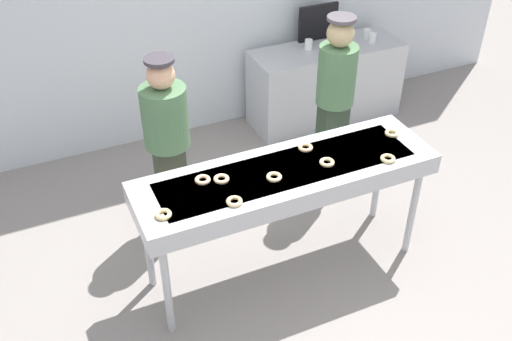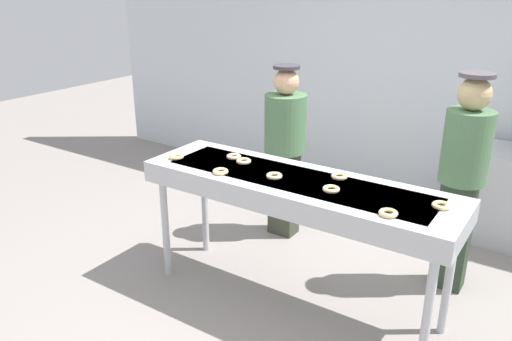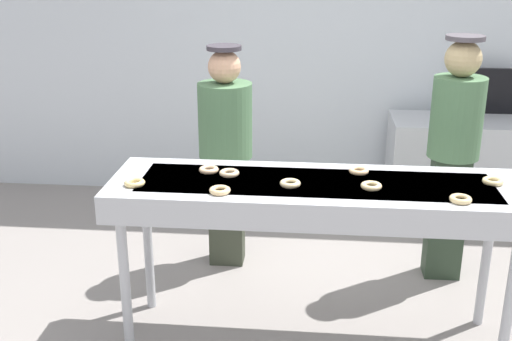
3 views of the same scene
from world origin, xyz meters
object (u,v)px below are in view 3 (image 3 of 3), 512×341
plain_donut_0 (290,183)px  plain_donut_5 (220,190)px  worker_baker (454,145)px  menu_display (490,91)px  plain_donut_1 (359,171)px  plain_donut_2 (209,170)px  plain_donut_8 (135,183)px  plain_donut_3 (229,173)px  paper_cup_0 (468,112)px  prep_counter (488,170)px  plain_donut_4 (493,181)px  plain_donut_7 (461,199)px  worker_assistant (226,142)px  plain_donut_6 (371,186)px  fryer_conveyor (315,197)px

plain_donut_0 → plain_donut_5: bearing=-159.2°
worker_baker → menu_display: bearing=-121.0°
plain_donut_1 → plain_donut_2: 0.84m
plain_donut_8 → worker_baker: size_ratio=0.07×
plain_donut_2 → menu_display: 2.89m
plain_donut_1 → plain_donut_3: 0.73m
plain_donut_1 → plain_donut_3: bearing=-171.5°
plain_donut_1 → paper_cup_0: bearing=61.0°
plain_donut_5 → menu_display: menu_display is taller
menu_display → prep_counter: bearing=-90.0°
worker_baker → plain_donut_4: bearing=85.3°
plain_donut_2 → plain_donut_7: size_ratio=1.00×
worker_assistant → plain_donut_6: bearing=150.0°
plain_donut_6 → plain_donut_3: bearing=170.7°
worker_assistant → paper_cup_0: 2.14m
fryer_conveyor → plain_donut_8: 0.98m
prep_counter → fryer_conveyor: bearing=-127.1°
plain_donut_0 → plain_donut_2: 0.50m
plain_donut_0 → plain_donut_6: same height
plain_donut_6 → plain_donut_8: bearing=-176.7°
plain_donut_3 → plain_donut_5: 0.27m
plain_donut_2 → plain_donut_7: 1.36m
plain_donut_3 → worker_baker: (1.38, 0.79, -0.04)m
plain_donut_1 → plain_donut_6: bearing=-77.6°
fryer_conveyor → plain_donut_5: plain_donut_5 is taller
plain_donut_1 → worker_baker: 0.95m
plain_donut_7 → paper_cup_0: plain_donut_7 is taller
plain_donut_3 → paper_cup_0: bearing=48.0°
prep_counter → plain_donut_1: bearing=-124.6°
fryer_conveyor → worker_assistant: size_ratio=1.43×
fryer_conveyor → plain_donut_2: size_ratio=20.13×
worker_assistant → plain_donut_3: bearing=116.3°
plain_donut_6 → prep_counter: size_ratio=0.07×
plain_donut_5 → worker_baker: worker_baker is taller
plain_donut_8 → paper_cup_0: plain_donut_8 is taller
plain_donut_0 → plain_donut_2: same height
plain_donut_0 → prep_counter: bearing=51.4°
plain_donut_2 → paper_cup_0: size_ratio=1.08×
plain_donut_2 → worker_baker: size_ratio=0.07×
fryer_conveyor → paper_cup_0: (1.24, 1.97, 0.01)m
plain_donut_2 → prep_counter: plain_donut_2 is taller
plain_donut_1 → plain_donut_4: same height
plain_donut_7 → worker_assistant: 1.75m
plain_donut_5 → plain_donut_8: bearing=172.0°
paper_cup_0 → worker_baker: bearing=-106.9°
plain_donut_1 → plain_donut_7: same height
plain_donut_7 → paper_cup_0: size_ratio=1.08×
fryer_conveyor → plain_donut_2: plain_donut_2 is taller
fryer_conveyor → plain_donut_1: 0.31m
paper_cup_0 → prep_counter: bearing=-15.5°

